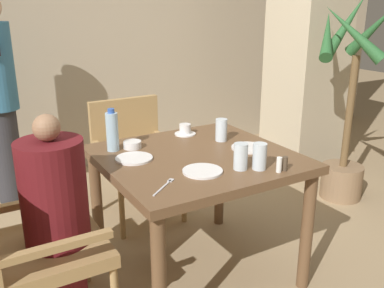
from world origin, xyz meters
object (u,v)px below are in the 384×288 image
potted_palm (348,117)px  glass_tall_far (241,156)px  glass_tall_near (260,156)px  glass_tall_mid (221,130)px  chair_far_side (135,153)px  plate_main_left (134,158)px  bowl_small (132,145)px  plate_main_right (203,171)px  diner_in_left_chair (57,220)px  water_bottle (112,131)px  teacup_with_saucer (185,130)px  plate_dessert_center (249,148)px  chair_left_side (29,242)px

potted_palm → glass_tall_far: size_ratio=12.16×
glass_tall_near → glass_tall_mid: 0.51m
chair_far_side → plate_main_left: chair_far_side is taller
bowl_small → potted_palm: bearing=0.2°
plate_main_right → glass_tall_far: 0.21m
plate_main_left → glass_tall_mid: (0.61, 0.04, 0.06)m
diner_in_left_chair → bowl_small: bearing=28.8°
diner_in_left_chair → water_bottle: bearing=36.5°
water_bottle → plate_main_right: bearing=-63.8°
plate_main_left → teacup_with_saucer: size_ratio=1.49×
potted_palm → glass_tall_near: potted_palm is taller
diner_in_left_chair → plate_dessert_center: diner_in_left_chair is taller
plate_dessert_center → bowl_small: 0.69m
diner_in_left_chair → teacup_with_saucer: bearing=21.8°
plate_main_left → plate_dessert_center: size_ratio=1.00×
diner_in_left_chair → potted_palm: 2.45m
plate_dessert_center → glass_tall_mid: size_ratio=1.48×
plate_dessert_center → bowl_small: bowl_small is taller
plate_main_left → bowl_small: (0.07, 0.19, 0.02)m
plate_dessert_center → chair_far_side: bearing=108.0°
bowl_small → chair_far_side: bearing=66.9°
chair_left_side → plate_main_left: chair_left_side is taller
water_bottle → glass_tall_mid: (0.65, -0.16, -0.05)m
diner_in_left_chair → chair_far_side: bearing=49.0°
chair_left_side → glass_tall_near: size_ratio=6.39×
chair_far_side → potted_palm: bearing=-21.1°
bowl_small → plate_dessert_center: bearing=-31.3°
chair_far_side → potted_palm: size_ratio=0.53×
plate_main_left → glass_tall_near: 0.69m
bowl_small → glass_tall_far: (0.35, -0.60, 0.05)m
potted_palm → glass_tall_far: potted_palm is taller
teacup_with_saucer → bowl_small: size_ratio=1.30×
teacup_with_saucer → glass_tall_near: size_ratio=0.99×
potted_palm → teacup_with_saucer: bearing=177.0°
diner_in_left_chair → water_bottle: diner_in_left_chair is taller
chair_left_side → glass_tall_mid: bearing=7.0°
potted_palm → glass_tall_near: size_ratio=12.16×
teacup_with_saucer → plate_main_right: bearing=-111.8°
plate_dessert_center → teacup_with_saucer: 0.48m
plate_dessert_center → glass_tall_near: (-0.15, -0.29, 0.06)m
plate_main_right → water_bottle: (-0.27, 0.56, 0.11)m
chair_left_side → chair_far_side: (0.95, 0.93, 0.00)m
glass_tall_mid → bowl_small: bearing=164.9°
glass_tall_mid → diner_in_left_chair: bearing=-172.1°
chair_left_side → potted_palm: 2.60m
plate_dessert_center → water_bottle: 0.81m
potted_palm → bowl_small: 1.89m
plate_main_left → bowl_small: bowl_small is taller
glass_tall_near → glass_tall_mid: bearing=78.7°
glass_tall_mid → glass_tall_far: (-0.19, -0.45, 0.00)m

